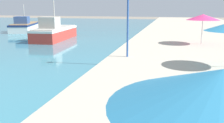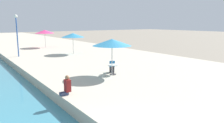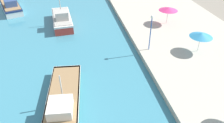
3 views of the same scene
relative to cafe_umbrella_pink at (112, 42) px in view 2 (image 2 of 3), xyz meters
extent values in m
cube|color=#BCB29E|center=(3.26, 29.35, -2.68)|extent=(16.00, 90.00, 0.66)
cylinder|color=#B7B7B7|center=(0.00, 0.00, -1.22)|extent=(0.06, 0.06, 2.27)
cone|color=teal|center=(0.00, 0.00, 0.00)|extent=(2.73, 2.73, 0.48)
cylinder|color=#B7B7B7|center=(2.42, 11.52, -1.28)|extent=(0.06, 0.06, 2.14)
cone|color=teal|center=(2.42, 11.52, -0.12)|extent=(2.74, 2.74, 0.48)
cylinder|color=#B7B7B7|center=(1.92, 20.20, -1.22)|extent=(0.06, 0.06, 2.26)
cone|color=#E5387A|center=(1.92, 20.20, 0.01)|extent=(2.86, 2.86, 0.50)
cylinder|color=#333338|center=(0.19, 0.13, -2.33)|extent=(0.44, 0.44, 0.04)
cylinder|color=#333338|center=(0.19, 0.13, -2.00)|extent=(0.08, 0.08, 0.70)
cylinder|color=beige|center=(0.19, 0.13, -1.63)|extent=(0.80, 0.80, 0.04)
cube|color=#2D2D33|center=(0.54, 0.79, -2.13)|extent=(0.46, 0.46, 0.45)
cube|color=#1E66A3|center=(0.54, 0.79, -1.87)|extent=(0.54, 0.54, 0.06)
cube|color=#1E66A3|center=(0.45, 0.61, -1.64)|extent=(0.38, 0.24, 0.40)
cube|color=#333D5B|center=(-4.52, -2.10, -2.27)|extent=(0.43, 0.28, 0.16)
cube|color=maroon|center=(-4.31, -2.10, -1.87)|extent=(0.26, 0.36, 0.64)
sphere|color=#9E704C|center=(-4.31, -2.10, -1.44)|extent=(0.23, 0.23, 0.23)
cylinder|color=#28519E|center=(-3.45, 13.07, -0.25)|extent=(0.12, 0.12, 4.20)
sphere|color=white|center=(-3.45, 13.07, 2.03)|extent=(0.36, 0.36, 0.36)
camera|label=1|loc=(-0.60, -2.99, 0.94)|focal=40.00mm
camera|label=2|loc=(-8.70, -12.40, 1.37)|focal=35.00mm
camera|label=3|loc=(-12.61, -9.45, 11.86)|focal=35.00mm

